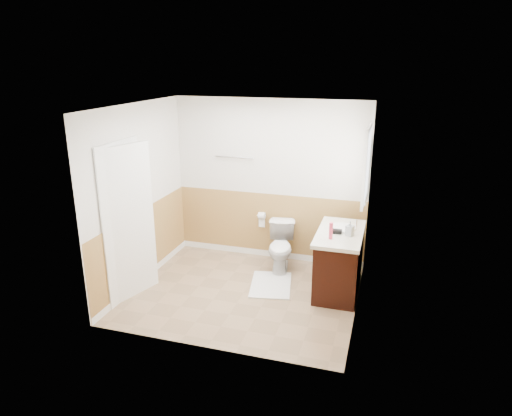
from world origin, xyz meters
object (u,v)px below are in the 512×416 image
(lotion_bottle, at_px, (331,231))
(bath_mat, at_px, (271,285))
(soap_dispenser, at_px, (350,228))
(vanity_cabinet, at_px, (339,263))
(toilet, at_px, (281,247))

(lotion_bottle, bearing_deg, bath_mat, 170.78)
(bath_mat, height_order, soap_dispenser, soap_dispenser)
(soap_dispenser, bearing_deg, lotion_bottle, -139.33)
(bath_mat, relative_size, soap_dispenser, 3.95)
(lotion_bottle, relative_size, soap_dispenser, 1.09)
(vanity_cabinet, relative_size, soap_dispenser, 5.43)
(toilet, bearing_deg, soap_dispenser, -37.11)
(bath_mat, bearing_deg, lotion_bottle, -9.22)
(vanity_cabinet, relative_size, lotion_bottle, 5.00)
(bath_mat, xyz_separation_m, soap_dispenser, (1.04, 0.06, 0.94))
(lotion_bottle, bearing_deg, soap_dispenser, 40.67)
(toilet, relative_size, lotion_bottle, 3.20)
(toilet, xyz_separation_m, lotion_bottle, (0.82, -0.70, 0.61))
(toilet, relative_size, bath_mat, 0.88)
(vanity_cabinet, xyz_separation_m, soap_dispenser, (0.12, -0.10, 0.55))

